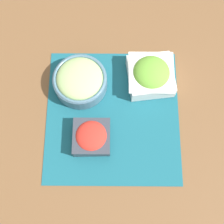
# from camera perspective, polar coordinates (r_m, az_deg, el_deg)

# --- Properties ---
(ground_plane) EXTENTS (3.00, 3.00, 0.00)m
(ground_plane) POSITION_cam_1_polar(r_m,az_deg,el_deg) (1.00, 0.00, -0.62)
(ground_plane) COLOR brown
(placemat) EXTENTS (0.44, 0.42, 0.00)m
(placemat) POSITION_cam_1_polar(r_m,az_deg,el_deg) (1.00, 0.00, -0.58)
(placemat) COLOR #195B6B
(placemat) RESTS_ON ground_plane
(tomato_bowl) EXTENTS (0.11, 0.11, 0.06)m
(tomato_bowl) POSITION_cam_1_polar(r_m,az_deg,el_deg) (0.95, -3.89, -4.54)
(tomato_bowl) COLOR #333842
(tomato_bowl) RESTS_ON placemat
(lettuce_bowl) EXTENTS (0.16, 0.16, 0.08)m
(lettuce_bowl) POSITION_cam_1_polar(r_m,az_deg,el_deg) (1.01, 7.01, 6.80)
(lettuce_bowl) COLOR white
(lettuce_bowl) RESTS_ON placemat
(cucumber_bowl) EXTENTS (0.17, 0.17, 0.08)m
(cucumber_bowl) POSITION_cam_1_polar(r_m,az_deg,el_deg) (1.00, -5.99, 5.79)
(cucumber_bowl) COLOR slate
(cucumber_bowl) RESTS_ON placemat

